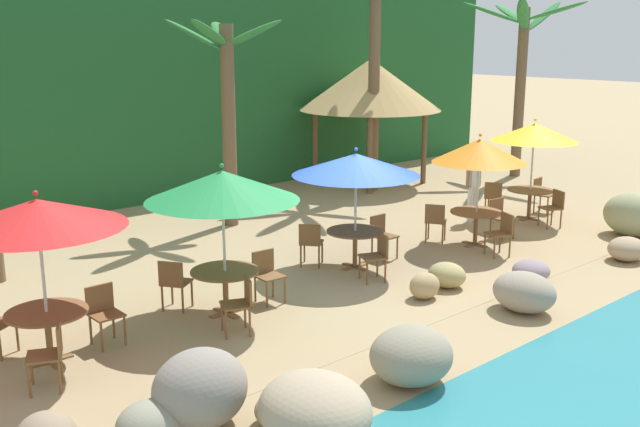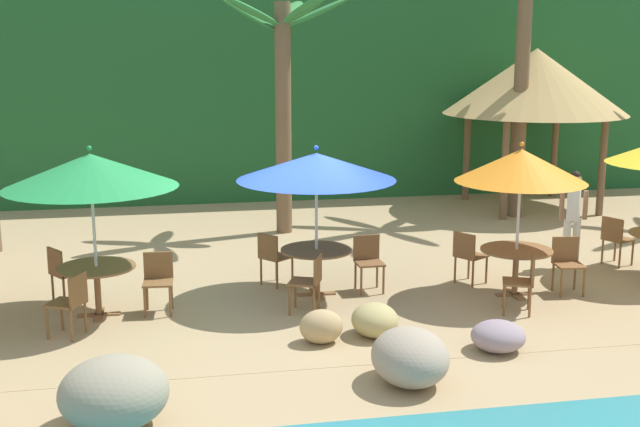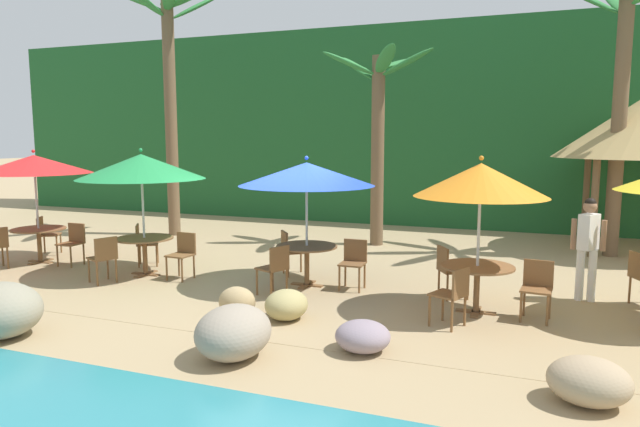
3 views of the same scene
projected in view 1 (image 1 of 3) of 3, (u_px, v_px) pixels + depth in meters
ground_plane at (345, 276)px, 13.72m from camera, size 120.00×120.00×0.00m
terrace_deck at (345, 276)px, 13.72m from camera, size 18.00×5.20×0.01m
foliage_backdrop at (113, 88)px, 19.55m from camera, size 28.00×2.40×6.00m
rock_seawall at (487, 298)px, 11.52m from camera, size 17.44×3.32×0.98m
umbrella_red at (37, 214)px, 9.63m from camera, size 2.32×2.32×2.41m
dining_table_red at (47, 320)px, 9.99m from camera, size 1.10×1.10×0.74m
chair_red_seaward at (104, 310)px, 10.62m from camera, size 0.42×0.43×0.87m
chair_red_left at (51, 351)px, 9.24m from camera, size 0.57×0.56×0.87m
umbrella_green at (222, 186)px, 11.37m from camera, size 2.41×2.41×2.46m
dining_table_green at (225, 278)px, 11.72m from camera, size 1.10×1.10×0.74m
chair_green_seaward at (267, 272)px, 12.32m from camera, size 0.45×0.46×0.87m
chair_green_inland at (174, 281)px, 11.87m from camera, size 0.59×0.59×0.87m
chair_green_left at (241, 301)px, 10.98m from camera, size 0.56×0.56×0.87m
umbrella_blue at (356, 164)px, 13.75m from camera, size 2.42×2.42×2.34m
dining_table_blue at (355, 237)px, 14.09m from camera, size 1.10×1.10×0.74m
chair_blue_seaward at (382, 233)px, 14.74m from camera, size 0.43×0.44×0.87m
chair_blue_inland at (311, 241)px, 14.17m from camera, size 0.60×0.59×0.87m
chair_blue_left at (377, 254)px, 13.36m from camera, size 0.56×0.55×0.87m
umbrella_orange at (480, 151)px, 15.28m from camera, size 1.98×1.98×2.40m
dining_table_orange at (476, 217)px, 15.61m from camera, size 1.10×1.10×0.74m
chair_orange_seaward at (500, 215)px, 16.19m from camera, size 0.46×0.47×0.87m
chair_orange_inland at (435, 220)px, 15.79m from camera, size 0.58×0.58×0.87m
chair_orange_left at (502, 231)px, 14.89m from camera, size 0.55×0.55×0.87m
umbrella_yellow at (534, 132)px, 17.47m from camera, size 2.05×2.05×2.45m
dining_table_yellow at (530, 194)px, 17.82m from camera, size 1.10×1.10×0.74m
chair_yellow_seaward at (541, 192)px, 18.53m from camera, size 0.47×0.48×0.87m
chair_yellow_inland at (494, 196)px, 18.11m from camera, size 0.56×0.56×0.87m
chair_yellow_left at (554, 206)px, 17.09m from camera, size 0.56×0.56×0.87m
palm_tree_second at (228, 91)px, 16.71m from camera, size 2.71×2.67×4.76m
palm_tree_third at (375, 33)px, 20.26m from camera, size 3.68×3.69×6.36m
palm_tree_fourth at (522, 59)px, 22.62m from camera, size 3.54×3.69×5.45m
palapa_hut at (370, 85)px, 21.71m from camera, size 4.21×4.21×3.69m
waiter_in_white at (473, 181)px, 17.50m from camera, size 0.52×0.39×1.70m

